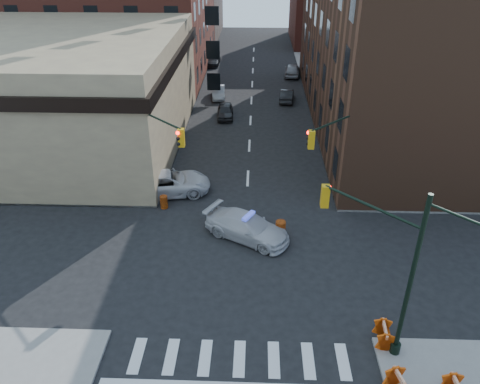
# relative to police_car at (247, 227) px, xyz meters

# --- Properties ---
(ground) EXTENTS (140.00, 140.00, 0.00)m
(ground) POSITION_rel_police_car_xyz_m (-0.13, -2.35, -0.77)
(ground) COLOR black
(ground) RESTS_ON ground
(sidewalk_nw) EXTENTS (34.00, 54.50, 0.15)m
(sidewalk_nw) POSITION_rel_police_car_xyz_m (-23.13, 30.40, -0.69)
(sidewalk_nw) COLOR gray
(sidewalk_nw) RESTS_ON ground
(sidewalk_ne) EXTENTS (34.00, 54.50, 0.15)m
(sidewalk_ne) POSITION_rel_police_car_xyz_m (22.87, 30.40, -0.69)
(sidewalk_ne) COLOR gray
(sidewalk_ne) RESTS_ON ground
(bank_building) EXTENTS (22.00, 22.00, 9.00)m
(bank_building) POSITION_rel_police_car_xyz_m (-17.13, 14.15, 3.73)
(bank_building) COLOR tan
(bank_building) RESTS_ON ground
(commercial_row_ne) EXTENTS (14.00, 34.00, 14.00)m
(commercial_row_ne) POSITION_rel_police_car_xyz_m (12.87, 20.15, 6.23)
(commercial_row_ne) COLOR #513120
(commercial_row_ne) RESTS_ON ground
(filler_ne) EXTENTS (16.00, 16.00, 12.00)m
(filler_ne) POSITION_rel_police_car_xyz_m (13.87, 55.65, 5.23)
(filler_ne) COLOR maroon
(filler_ne) RESTS_ON ground
(signal_pole_se) EXTENTS (5.40, 5.27, 8.00)m
(signal_pole_se) POSITION_rel_police_car_xyz_m (5.91, -7.87, 3.84)
(signal_pole_se) COLOR black
(signal_pole_se) RESTS_ON sidewalk_se
(signal_pole_nw) EXTENTS (3.58, 3.67, 8.00)m
(signal_pole_nw) POSITION_rel_police_car_xyz_m (-5.98, 2.99, 3.57)
(signal_pole_nw) COLOR black
(signal_pole_nw) RESTS_ON sidewalk_nw
(signal_pole_ne) EXTENTS (3.67, 3.58, 8.00)m
(signal_pole_ne) POSITION_rel_police_car_xyz_m (5.71, 3.01, 3.57)
(signal_pole_ne) COLOR black
(signal_pole_ne) RESTS_ON sidewalk_ne
(tree_ne_near) EXTENTS (3.00, 3.00, 4.85)m
(tree_ne_near) POSITION_rel_police_car_xyz_m (7.37, 23.65, 2.72)
(tree_ne_near) COLOR black
(tree_ne_near) RESTS_ON sidewalk_ne
(tree_ne_far) EXTENTS (3.00, 3.00, 4.85)m
(tree_ne_far) POSITION_rel_police_car_xyz_m (7.37, 31.65, 2.72)
(tree_ne_far) COLOR black
(tree_ne_far) RESTS_ON sidewalk_ne
(police_car) EXTENTS (5.68, 4.48, 1.54)m
(police_car) POSITION_rel_police_car_xyz_m (0.00, 0.00, 0.00)
(police_car) COLOR #BBBBC0
(police_car) RESTS_ON ground
(pickup) EXTENTS (6.35, 3.88, 1.64)m
(pickup) POSITION_rel_police_car_xyz_m (-5.67, 5.22, 0.05)
(pickup) COLOR silver
(pickup) RESTS_ON ground
(parked_car_wnear) EXTENTS (1.73, 3.88, 1.30)m
(parked_car_wnear) POSITION_rel_police_car_xyz_m (-2.63, 20.39, -0.12)
(parked_car_wnear) COLOR black
(parked_car_wnear) RESTS_ON ground
(parked_car_wfar) EXTENTS (1.69, 3.97, 1.27)m
(parked_car_wfar) POSITION_rel_police_car_xyz_m (-3.75, 26.44, -0.13)
(parked_car_wfar) COLOR gray
(parked_car_wfar) RESTS_ON ground
(parked_car_wdeep) EXTENTS (1.99, 4.70, 1.35)m
(parked_car_wdeep) POSITION_rel_police_car_xyz_m (-5.63, 40.40, -0.09)
(parked_car_wdeep) COLOR black
(parked_car_wdeep) RESTS_ON ground
(parked_car_enear) EXTENTS (1.81, 4.02, 1.28)m
(parked_car_enear) POSITION_rel_police_car_xyz_m (3.66, 25.59, -0.13)
(parked_car_enear) COLOR black
(parked_car_enear) RESTS_ON ground
(parked_car_efar) EXTENTS (2.21, 4.65, 1.54)m
(parked_car_efar) POSITION_rel_police_car_xyz_m (4.83, 35.38, -0.00)
(parked_car_efar) COLOR gray
(parked_car_efar) RESTS_ON ground
(pedestrian_a) EXTENTS (0.66, 0.46, 1.73)m
(pedestrian_a) POSITION_rel_police_car_xyz_m (-6.70, 3.65, 0.25)
(pedestrian_a) COLOR black
(pedestrian_a) RESTS_ON sidewalk_nw
(pedestrian_b) EXTENTS (1.05, 0.88, 1.94)m
(pedestrian_b) POSITION_rel_police_car_xyz_m (-8.98, 3.65, 0.35)
(pedestrian_b) COLOR black
(pedestrian_b) RESTS_ON sidewalk_nw
(pedestrian_c) EXTENTS (1.14, 0.65, 1.82)m
(pedestrian_c) POSITION_rel_police_car_xyz_m (-13.04, 4.10, 0.29)
(pedestrian_c) COLOR black
(pedestrian_c) RESTS_ON sidewalk_nw
(barrel_road) EXTENTS (0.79, 0.79, 1.09)m
(barrel_road) POSITION_rel_police_car_xyz_m (2.00, 0.16, -0.22)
(barrel_road) COLOR orange
(barrel_road) RESTS_ON ground
(barrel_bank) EXTENTS (0.61, 0.61, 0.89)m
(barrel_bank) POSITION_rel_police_car_xyz_m (-5.63, 3.25, -0.33)
(barrel_bank) COLOR #C35509
(barrel_bank) RESTS_ON ground
(barricade_se_a) EXTENTS (0.70, 1.27, 0.92)m
(barricade_se_a) POSITION_rel_police_car_xyz_m (6.27, -8.10, -0.16)
(barricade_se_a) COLOR red
(barricade_se_a) RESTS_ON sidewalk_se
(barricade_nw_a) EXTENTS (1.29, 0.78, 0.90)m
(barricade_nw_a) POSITION_rel_police_car_xyz_m (-8.07, 5.65, -0.17)
(barricade_nw_a) COLOR #C95E09
(barricade_nw_a) RESTS_ON sidewalk_nw
(barricade_nw_b) EXTENTS (1.23, 0.80, 0.85)m
(barricade_nw_b) POSITION_rel_police_car_xyz_m (-8.95, 4.48, -0.19)
(barricade_nw_b) COLOR #E3470A
(barricade_nw_b) RESTS_ON sidewalk_nw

